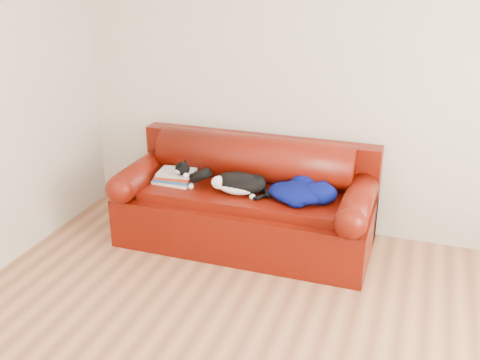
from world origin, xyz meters
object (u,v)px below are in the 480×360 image
Objects in this scene: book_stack at (176,176)px; cat at (238,184)px; blanket at (302,191)px; sofa_base at (246,217)px.

book_stack is 0.53× the size of cat.
sofa_base is at bearing 173.20° from blanket.
sofa_base is 3.32× the size of blanket.
book_stack is (-0.61, -0.05, 0.31)m from sofa_base.
sofa_base is 0.36m from cat.
book_stack is 0.53× the size of blanket.
sofa_base is at bearing 67.32° from cat.
blanket is at bearing -3.97° from cat.
blanket reaches higher than sofa_base.
cat is 0.99× the size of blanket.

